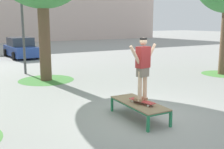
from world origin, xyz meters
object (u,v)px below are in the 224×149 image
object	(u,v)px
skateboard	(142,101)
skater	(143,65)
skate_box	(139,104)
car_blue	(21,48)

from	to	relation	value
skateboard	skater	world-z (taller)	skater
skate_box	skateboard	distance (m)	0.19
skater	car_blue	distance (m)	15.63
skate_box	skater	distance (m)	1.13
skater	car_blue	bearing A→B (deg)	89.50
skateboard	skater	distance (m)	0.99
skate_box	car_blue	distance (m)	15.47
skate_box	skateboard	world-z (taller)	skateboard
skateboard	skater	size ratio (longest dim) A/B	0.49
skate_box	skater	world-z (taller)	skater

